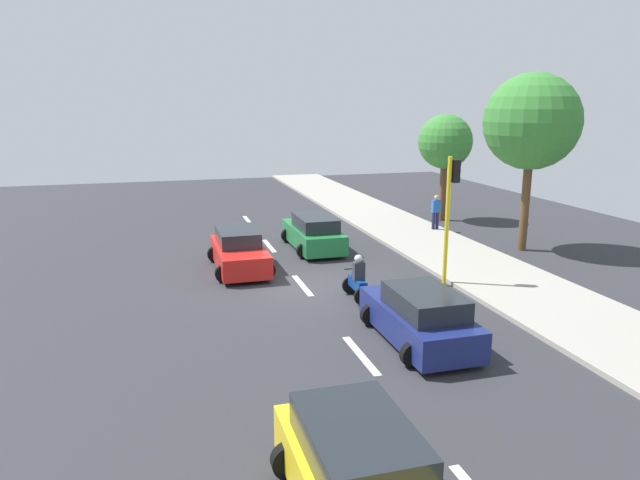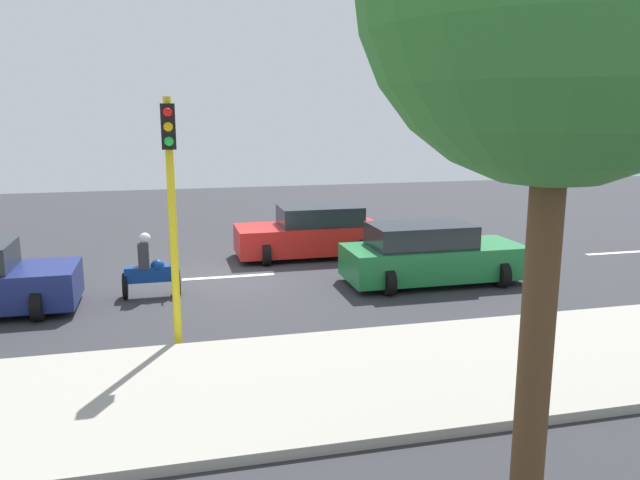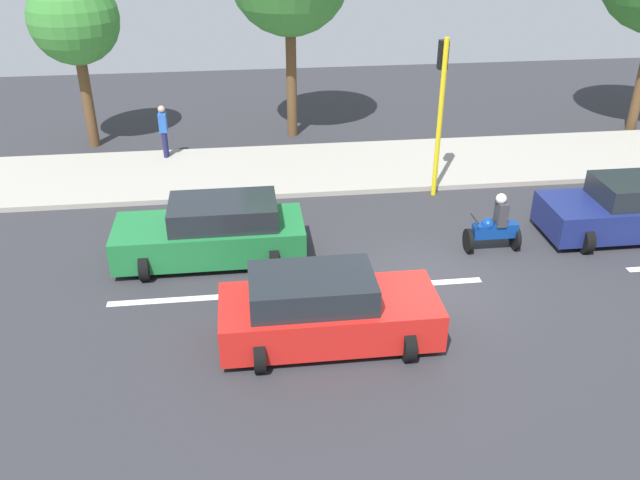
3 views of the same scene
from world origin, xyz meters
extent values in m
cube|color=#2D2D33|center=(0.00, 0.00, -0.05)|extent=(40.00, 60.00, 0.10)
cube|color=#9E998E|center=(7.00, 0.00, 0.07)|extent=(4.00, 60.00, 0.15)
cube|color=white|center=(0.00, 0.00, 0.01)|extent=(0.20, 2.40, 0.01)
cube|color=white|center=(0.00, 6.00, 0.01)|extent=(0.20, 2.40, 0.01)
cube|color=#1E7238|center=(1.76, 4.98, 0.56)|extent=(1.78, 4.48, 0.80)
cube|color=#1E2328|center=(1.76, 4.62, 1.24)|extent=(1.50, 2.51, 0.56)
cylinder|color=black|center=(0.98, 6.46, 0.32)|extent=(0.64, 0.22, 0.64)
cylinder|color=black|center=(2.54, 6.46, 0.32)|extent=(0.64, 0.22, 0.64)
cylinder|color=black|center=(0.98, 3.50, 0.32)|extent=(0.64, 0.22, 0.64)
cylinder|color=black|center=(2.54, 3.50, 0.32)|extent=(0.64, 0.22, 0.64)
cube|color=navy|center=(1.77, -5.57, 0.56)|extent=(1.78, 4.24, 0.80)
cylinder|color=black|center=(0.98, -4.17, 0.32)|extent=(0.64, 0.22, 0.64)
cylinder|color=black|center=(2.55, -4.17, 0.32)|extent=(0.64, 0.22, 0.64)
cube|color=red|center=(-1.81, 2.57, 0.56)|extent=(1.76, 4.28, 0.80)
cube|color=#1E2328|center=(-1.81, 2.91, 1.24)|extent=(1.48, 2.40, 0.56)
cylinder|color=black|center=(-1.04, 1.15, 0.32)|extent=(0.64, 0.22, 0.64)
cylinder|color=black|center=(-2.58, 1.15, 0.32)|extent=(0.64, 0.22, 0.64)
cylinder|color=black|center=(-1.04, 3.98, 0.32)|extent=(0.64, 0.22, 0.64)
cylinder|color=black|center=(-2.58, 3.98, 0.32)|extent=(0.64, 0.22, 0.64)
cylinder|color=black|center=(1.34, -1.31, 0.30)|extent=(0.60, 0.10, 0.60)
cylinder|color=black|center=(1.34, -2.51, 0.30)|extent=(0.60, 0.10, 0.60)
cube|color=navy|center=(1.34, -1.96, 0.55)|extent=(0.28, 1.10, 0.36)
sphere|color=navy|center=(1.34, -1.76, 0.73)|extent=(0.32, 0.32, 0.32)
cylinder|color=black|center=(1.34, -1.41, 0.90)|extent=(0.55, 0.04, 0.04)
cube|color=#333338|center=(1.34, -2.06, 1.00)|extent=(0.36, 0.24, 0.60)
sphere|color=silver|center=(1.34, -2.01, 1.40)|extent=(0.26, 0.26, 0.26)
cylinder|color=#1E1E4C|center=(8.34, 6.57, 0.57)|extent=(0.16, 0.16, 0.85)
cylinder|color=#1E1E4C|center=(8.54, 6.57, 0.57)|extent=(0.16, 0.16, 0.85)
cube|color=#2659B2|center=(8.44, 6.57, 1.30)|extent=(0.40, 0.24, 0.60)
sphere|color=tan|center=(8.44, 6.57, 1.73)|extent=(0.22, 0.22, 0.22)
cylinder|color=yellow|center=(4.75, -1.39, 2.25)|extent=(0.14, 0.14, 4.50)
cube|color=black|center=(4.97, -1.39, 4.00)|extent=(0.24, 0.24, 0.76)
sphere|color=red|center=(5.09, -1.39, 4.24)|extent=(0.16, 0.16, 0.16)
sphere|color=#F2A50C|center=(5.09, -1.39, 4.00)|extent=(0.16, 0.16, 0.16)
sphere|color=green|center=(5.09, -1.39, 3.76)|extent=(0.16, 0.16, 0.16)
cylinder|color=brown|center=(10.40, 2.26, 2.04)|extent=(0.36, 0.36, 4.08)
cylinder|color=brown|center=(10.14, 9.16, 1.62)|extent=(0.36, 0.36, 3.23)
sphere|color=#387F33|center=(10.14, 9.16, 4.23)|extent=(2.86, 2.86, 2.86)
camera|label=1|loc=(-4.77, -18.87, 6.25)|focal=32.71mm
camera|label=2|loc=(15.90, -1.46, 4.23)|focal=34.96mm
camera|label=3|loc=(-12.56, 4.06, 8.15)|focal=37.53mm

